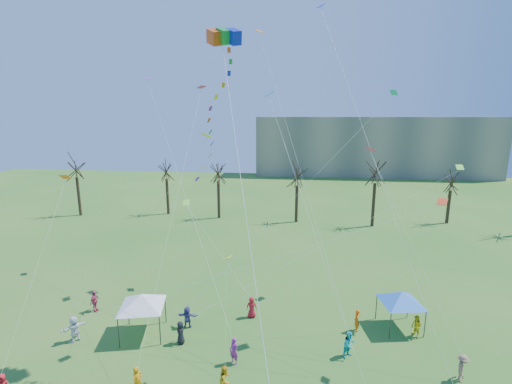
# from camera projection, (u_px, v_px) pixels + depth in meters

# --- Properties ---
(distant_building) EXTENTS (60.00, 14.00, 15.00)m
(distant_building) POSITION_uv_depth(u_px,v_px,m) (373.00, 146.00, 93.46)
(distant_building) COLOR gray
(distant_building) RESTS_ON ground
(bare_tree_row) EXTENTS (70.53, 9.27, 11.02)m
(bare_tree_row) POSITION_uv_depth(u_px,v_px,m) (311.00, 177.00, 50.66)
(bare_tree_row) COLOR black
(bare_tree_row) RESTS_ON ground
(big_box_kite) EXTENTS (3.32, 6.89, 21.07)m
(big_box_kite) POSITION_uv_depth(u_px,v_px,m) (220.00, 118.00, 20.39)
(big_box_kite) COLOR #DD430F
(big_box_kite) RESTS_ON ground
(canopy_tent_white) EXTENTS (4.06, 4.06, 3.13)m
(canopy_tent_white) POSITION_uv_depth(u_px,v_px,m) (142.00, 300.00, 24.91)
(canopy_tent_white) COLOR #3F3F44
(canopy_tent_white) RESTS_ON ground
(canopy_tent_blue) EXTENTS (3.77, 3.77, 2.88)m
(canopy_tent_blue) POSITION_uv_depth(u_px,v_px,m) (401.00, 297.00, 25.73)
(canopy_tent_blue) COLOR #3F3F44
(canopy_tent_blue) RESTS_ON ground
(festival_crowd) EXTENTS (26.50, 10.90, 1.86)m
(festival_crowd) POSITION_uv_depth(u_px,v_px,m) (246.00, 347.00, 22.73)
(festival_crowd) COLOR red
(festival_crowd) RESTS_ON ground
(small_kites_aloft) EXTENTS (27.08, 17.27, 33.65)m
(small_kites_aloft) POSITION_uv_depth(u_px,v_px,m) (264.00, 141.00, 26.57)
(small_kites_aloft) COLOR #FF520D
(small_kites_aloft) RESTS_ON ground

